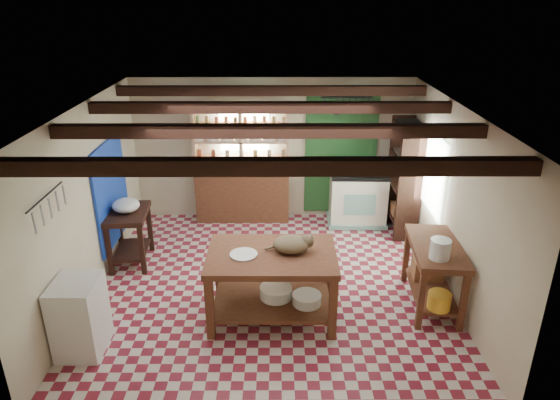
{
  "coord_description": "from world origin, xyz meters",
  "views": [
    {
      "loc": [
        0.1,
        -6.24,
        3.96
      ],
      "look_at": [
        0.13,
        0.3,
        1.22
      ],
      "focal_mm": 32.0,
      "sensor_mm": 36.0,
      "label": 1
    }
  ],
  "objects_px": {
    "right_counter": "(433,275)",
    "work_table": "(272,285)",
    "prep_table": "(130,237)",
    "stove": "(357,198)",
    "white_cabinet": "(80,317)",
    "cat": "(292,244)"
  },
  "relations": [
    {
      "from": "prep_table",
      "to": "right_counter",
      "type": "height_order",
      "value": "right_counter"
    },
    {
      "from": "stove",
      "to": "right_counter",
      "type": "height_order",
      "value": "stove"
    },
    {
      "from": "work_table",
      "to": "white_cabinet",
      "type": "relative_size",
      "value": 1.77
    },
    {
      "from": "prep_table",
      "to": "white_cabinet",
      "type": "xyz_separation_m",
      "value": [
        -0.02,
        -2.08,
        0.02
      ]
    },
    {
      "from": "prep_table",
      "to": "work_table",
      "type": "bearing_deg",
      "value": -36.94
    },
    {
      "from": "stove",
      "to": "cat",
      "type": "relative_size",
      "value": 2.17
    },
    {
      "from": "white_cabinet",
      "to": "right_counter",
      "type": "height_order",
      "value": "white_cabinet"
    },
    {
      "from": "work_table",
      "to": "stove",
      "type": "bearing_deg",
      "value": 62.33
    },
    {
      "from": "work_table",
      "to": "cat",
      "type": "distance_m",
      "value": 0.62
    },
    {
      "from": "work_table",
      "to": "white_cabinet",
      "type": "distance_m",
      "value": 2.34
    },
    {
      "from": "white_cabinet",
      "to": "work_table",
      "type": "bearing_deg",
      "value": 17.11
    },
    {
      "from": "prep_table",
      "to": "stove",
      "type": "bearing_deg",
      "value": 16.63
    },
    {
      "from": "work_table",
      "to": "prep_table",
      "type": "distance_m",
      "value": 2.63
    },
    {
      "from": "right_counter",
      "to": "work_table",
      "type": "bearing_deg",
      "value": -168.99
    },
    {
      "from": "work_table",
      "to": "right_counter",
      "type": "xyz_separation_m",
      "value": [
        2.16,
        0.24,
        -0.01
      ]
    },
    {
      "from": "stove",
      "to": "cat",
      "type": "xyz_separation_m",
      "value": [
        -1.28,
        -2.82,
        0.53
      ]
    },
    {
      "from": "right_counter",
      "to": "white_cabinet",
      "type": "bearing_deg",
      "value": -163.69
    },
    {
      "from": "stove",
      "to": "white_cabinet",
      "type": "xyz_separation_m",
      "value": [
        -3.77,
        -3.54,
        -0.04
      ]
    },
    {
      "from": "prep_table",
      "to": "cat",
      "type": "xyz_separation_m",
      "value": [
        2.47,
        -1.36,
        0.59
      ]
    },
    {
      "from": "right_counter",
      "to": "cat",
      "type": "distance_m",
      "value": 2.0
    },
    {
      "from": "prep_table",
      "to": "cat",
      "type": "distance_m",
      "value": 2.88
    },
    {
      "from": "stove",
      "to": "cat",
      "type": "bearing_deg",
      "value": -112.95
    }
  ]
}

